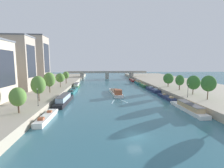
{
  "coord_description": "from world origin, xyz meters",
  "views": [
    {
      "loc": [
        -6.15,
        -26.91,
        12.81
      ],
      "look_at": [
        0.0,
        52.22,
        2.54
      ],
      "focal_mm": 26.08,
      "sensor_mm": 36.0,
      "label": 1
    }
  ],
  "objects_px": {
    "moored_boat_right_gap_after": "(167,97)",
    "tree_right_nearest": "(209,83)",
    "moored_boat_left_upstream": "(64,100)",
    "lamppost_right_bank": "(188,90)",
    "moored_boat_right_near": "(137,82)",
    "tree_left_nearest": "(18,97)",
    "tree_right_by_lamp": "(168,79)",
    "moored_boat_left_end": "(47,117)",
    "moored_boat_right_second": "(132,80)",
    "moored_boat_right_end": "(153,90)",
    "tree_right_end_of_row": "(180,80)",
    "tree_left_midway": "(66,75)",
    "barge_midriver": "(116,92)",
    "tree_left_third": "(60,78)",
    "bridge_far": "(107,74)",
    "moored_boat_right_upstream": "(188,108)",
    "moored_boat_right_downstream": "(143,85)",
    "tree_left_second": "(38,85)",
    "moored_boat_left_midway": "(73,91)",
    "tree_right_third": "(193,83)",
    "tree_left_distant": "(49,80)",
    "moored_boat_left_lone": "(77,86)",
    "lamppost_left_bank": "(38,96)"
  },
  "relations": [
    {
      "from": "moored_boat_right_gap_after",
      "to": "tree_right_nearest",
      "type": "distance_m",
      "value": 14.79
    },
    {
      "from": "moored_boat_left_upstream",
      "to": "lamppost_right_bank",
      "type": "relative_size",
      "value": 3.9
    },
    {
      "from": "moored_boat_right_near",
      "to": "tree_left_nearest",
      "type": "bearing_deg",
      "value": -122.72
    },
    {
      "from": "tree_right_by_lamp",
      "to": "moored_boat_left_end",
      "type": "bearing_deg",
      "value": -140.98
    },
    {
      "from": "moored_boat_left_end",
      "to": "moored_boat_right_second",
      "type": "distance_m",
      "value": 86.76
    },
    {
      "from": "moored_boat_right_gap_after",
      "to": "lamppost_right_bank",
      "type": "distance_m",
      "value": 9.05
    },
    {
      "from": "moored_boat_left_upstream",
      "to": "moored_boat_right_end",
      "type": "bearing_deg",
      "value": 29.36
    },
    {
      "from": "tree_right_end_of_row",
      "to": "tree_left_midway",
      "type": "bearing_deg",
      "value": 153.31
    },
    {
      "from": "barge_midriver",
      "to": "tree_left_third",
      "type": "height_order",
      "value": "tree_left_third"
    },
    {
      "from": "tree_right_nearest",
      "to": "bridge_far",
      "type": "xyz_separation_m",
      "value": [
        -25.82,
        86.34,
        -2.77
      ]
    },
    {
      "from": "moored_boat_right_upstream",
      "to": "lamppost_right_bank",
      "type": "distance_m",
      "value": 9.61
    },
    {
      "from": "moored_boat_right_upstream",
      "to": "moored_boat_right_downstream",
      "type": "xyz_separation_m",
      "value": [
        0.07,
        45.75,
        -0.25
      ]
    },
    {
      "from": "tree_right_end_of_row",
      "to": "tree_left_second",
      "type": "bearing_deg",
      "value": -162.63
    },
    {
      "from": "moored_boat_left_midway",
      "to": "bridge_far",
      "type": "xyz_separation_m",
      "value": [
        17.98,
        59.44,
        3.51
      ]
    },
    {
      "from": "tree_left_nearest",
      "to": "tree_right_end_of_row",
      "type": "bearing_deg",
      "value": 28.33
    },
    {
      "from": "tree_left_midway",
      "to": "tree_right_third",
      "type": "bearing_deg",
      "value": -34.8
    },
    {
      "from": "tree_right_nearest",
      "to": "tree_right_by_lamp",
      "type": "relative_size",
      "value": 1.18
    },
    {
      "from": "barge_midriver",
      "to": "tree_left_third",
      "type": "relative_size",
      "value": 2.98
    },
    {
      "from": "moored_boat_right_downstream",
      "to": "tree_left_third",
      "type": "bearing_deg",
      "value": -162.37
    },
    {
      "from": "tree_right_nearest",
      "to": "tree_left_distant",
      "type": "bearing_deg",
      "value": 162.63
    },
    {
      "from": "moored_boat_left_upstream",
      "to": "tree_right_nearest",
      "type": "bearing_deg",
      "value": -9.28
    },
    {
      "from": "moored_boat_right_downstream",
      "to": "moored_boat_left_upstream",
      "type": "bearing_deg",
      "value": -135.75
    },
    {
      "from": "moored_boat_left_lone",
      "to": "tree_left_second",
      "type": "xyz_separation_m",
      "value": [
        -5.24,
        -39.33,
        5.68
      ]
    },
    {
      "from": "moored_boat_right_downstream",
      "to": "tree_right_third",
      "type": "xyz_separation_m",
      "value": [
        8.38,
        -33.39,
        5.47
      ]
    },
    {
      "from": "tree_right_third",
      "to": "tree_right_end_of_row",
      "type": "xyz_separation_m",
      "value": [
        0.0,
        9.59,
        -0.23
      ]
    },
    {
      "from": "moored_boat_right_near",
      "to": "bridge_far",
      "type": "bearing_deg",
      "value": 119.89
    },
    {
      "from": "tree_left_nearest",
      "to": "lamppost_right_bank",
      "type": "height_order",
      "value": "tree_left_nearest"
    },
    {
      "from": "moored_boat_left_midway",
      "to": "tree_left_nearest",
      "type": "height_order",
      "value": "tree_left_nearest"
    },
    {
      "from": "barge_midriver",
      "to": "tree_left_distant",
      "type": "height_order",
      "value": "tree_left_distant"
    },
    {
      "from": "moored_boat_right_near",
      "to": "moored_boat_right_gap_after",
      "type": "bearing_deg",
      "value": -89.63
    },
    {
      "from": "tree_left_second",
      "to": "tree_right_third",
      "type": "height_order",
      "value": "tree_left_second"
    },
    {
      "from": "lamppost_left_bank",
      "to": "moored_boat_right_downstream",
      "type": "bearing_deg",
      "value": 48.85
    },
    {
      "from": "tree_right_third",
      "to": "tree_right_end_of_row",
      "type": "bearing_deg",
      "value": 89.99
    },
    {
      "from": "moored_boat_left_end",
      "to": "tree_left_nearest",
      "type": "xyz_separation_m",
      "value": [
        -5.5,
        -0.89,
        4.98
      ]
    },
    {
      "from": "moored_boat_right_end",
      "to": "tree_right_nearest",
      "type": "relative_size",
      "value": 1.98
    },
    {
      "from": "moored_boat_left_upstream",
      "to": "tree_left_distant",
      "type": "bearing_deg",
      "value": 128.66
    },
    {
      "from": "tree_right_by_lamp",
      "to": "lamppost_right_bank",
      "type": "xyz_separation_m",
      "value": [
        -3.72,
        -23.39,
        -1.37
      ]
    },
    {
      "from": "moored_boat_left_upstream",
      "to": "moored_boat_right_downstream",
      "type": "relative_size",
      "value": 1.46
    },
    {
      "from": "moored_boat_left_upstream",
      "to": "tree_left_second",
      "type": "bearing_deg",
      "value": -139.69
    },
    {
      "from": "moored_boat_left_upstream",
      "to": "moored_boat_right_near",
      "type": "relative_size",
      "value": 1.53
    },
    {
      "from": "tree_left_distant",
      "to": "bridge_far",
      "type": "bearing_deg",
      "value": 70.9
    },
    {
      "from": "moored_boat_right_upstream",
      "to": "tree_left_distant",
      "type": "bearing_deg",
      "value": 154.39
    },
    {
      "from": "moored_boat_right_upstream",
      "to": "moored_boat_right_near",
      "type": "distance_m",
      "value": 59.76
    },
    {
      "from": "moored_boat_right_upstream",
      "to": "tree_right_by_lamp",
      "type": "relative_size",
      "value": 2.6
    },
    {
      "from": "tree_left_second",
      "to": "tree_right_by_lamp",
      "type": "bearing_deg",
      "value": 27.0
    },
    {
      "from": "tree_left_midway",
      "to": "tree_right_end_of_row",
      "type": "bearing_deg",
      "value": -26.69
    },
    {
      "from": "moored_boat_right_upstream",
      "to": "tree_left_distant",
      "type": "distance_m",
      "value": 46.95
    },
    {
      "from": "moored_boat_right_gap_after",
      "to": "moored_boat_left_midway",
      "type": "bearing_deg",
      "value": 156.13
    },
    {
      "from": "moored_boat_left_end",
      "to": "moored_boat_left_upstream",
      "type": "height_order",
      "value": "moored_boat_left_upstream"
    },
    {
      "from": "tree_left_midway",
      "to": "tree_right_third",
      "type": "distance_m",
      "value": 60.72
    }
  ]
}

